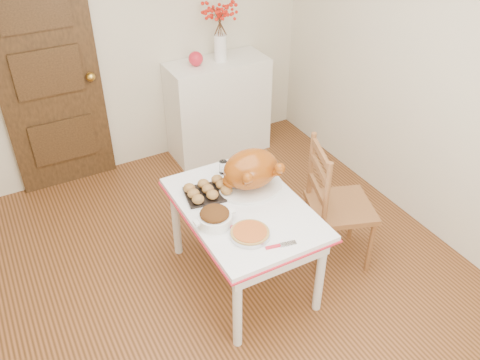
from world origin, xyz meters
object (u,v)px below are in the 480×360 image
turkey_platter (251,171)px  pumpkin_pie (250,233)px  sideboard (218,108)px  chair_oak (341,204)px  kitchen_table (243,244)px

turkey_platter → pumpkin_pie: (-0.25, -0.44, -0.12)m
sideboard → pumpkin_pie: (-0.77, -2.01, 0.23)m
chair_oak → turkey_platter: 0.74m
chair_oak → turkey_platter: chair_oak is taller
kitchen_table → pumpkin_pie: pumpkin_pie is taller
sideboard → chair_oak: chair_oak is taller
kitchen_table → pumpkin_pie: size_ratio=4.54×
kitchen_table → pumpkin_pie: 0.48m
sideboard → pumpkin_pie: 2.16m
kitchen_table → pumpkin_pie: bearing=-111.5°
sideboard → kitchen_table: bearing=-111.0°
turkey_platter → pumpkin_pie: 0.52m
sideboard → chair_oak: size_ratio=0.95×
kitchen_table → pumpkin_pie: (-0.11, -0.29, 0.37)m
sideboard → pumpkin_pie: sideboard is taller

